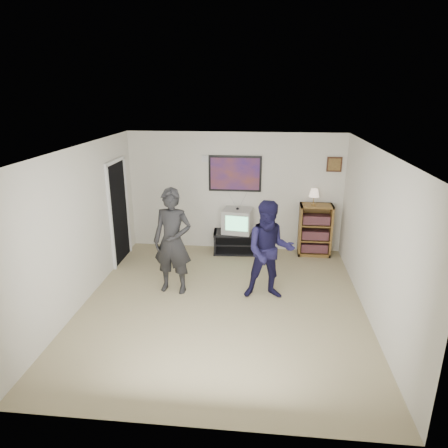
% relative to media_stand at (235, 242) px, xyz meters
% --- Properties ---
extents(room_shell, '(4.51, 5.00, 2.51)m').
position_rel_media_stand_xyz_m(room_shell, '(-0.04, -1.88, 1.02)').
color(room_shell, '#796C4D').
rests_on(room_shell, ground).
extents(media_stand, '(0.94, 0.57, 0.46)m').
position_rel_media_stand_xyz_m(media_stand, '(0.00, 0.00, 0.00)').
color(media_stand, black).
rests_on(media_stand, room_shell).
extents(crt_television, '(0.65, 0.57, 0.50)m').
position_rel_media_stand_xyz_m(crt_television, '(0.04, 0.00, 0.48)').
color(crt_television, '#A6A5A1').
rests_on(crt_television, media_stand).
extents(bookshelf, '(0.66, 0.38, 1.09)m').
position_rel_media_stand_xyz_m(bookshelf, '(1.65, 0.05, 0.32)').
color(bookshelf, brown).
rests_on(bookshelf, room_shell).
extents(table_lamp, '(0.21, 0.21, 0.33)m').
position_rel_media_stand_xyz_m(table_lamp, '(1.58, 0.04, 1.02)').
color(table_lamp, beige).
rests_on(table_lamp, bookshelf).
extents(person_tall, '(0.71, 0.51, 1.81)m').
position_rel_media_stand_xyz_m(person_tall, '(-0.92, -1.82, 0.68)').
color(person_tall, black).
rests_on(person_tall, room_shell).
extents(person_short, '(0.86, 0.69, 1.66)m').
position_rel_media_stand_xyz_m(person_short, '(0.69, -1.89, 0.60)').
color(person_short, '#151233').
rests_on(person_short, room_shell).
extents(controller_left, '(0.07, 0.12, 0.03)m').
position_rel_media_stand_xyz_m(controller_left, '(-0.97, -1.60, 1.04)').
color(controller_left, white).
rests_on(controller_left, person_tall).
extents(controller_right, '(0.03, 0.11, 0.03)m').
position_rel_media_stand_xyz_m(controller_right, '(0.68, -1.67, 0.86)').
color(controller_right, white).
rests_on(controller_right, person_short).
extents(poster, '(1.10, 0.03, 0.75)m').
position_rel_media_stand_xyz_m(poster, '(-0.04, 0.25, 1.42)').
color(poster, black).
rests_on(poster, room_shell).
extents(air_vent, '(0.28, 0.02, 0.14)m').
position_rel_media_stand_xyz_m(air_vent, '(-0.59, 0.25, 1.72)').
color(air_vent, white).
rests_on(air_vent, room_shell).
extents(small_picture, '(0.30, 0.03, 0.30)m').
position_rel_media_stand_xyz_m(small_picture, '(1.96, 0.25, 1.65)').
color(small_picture, '#3A1C12').
rests_on(small_picture, room_shell).
extents(doorway, '(0.03, 0.85, 2.00)m').
position_rel_media_stand_xyz_m(doorway, '(-2.27, -0.63, 0.77)').
color(doorway, black).
rests_on(doorway, room_shell).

